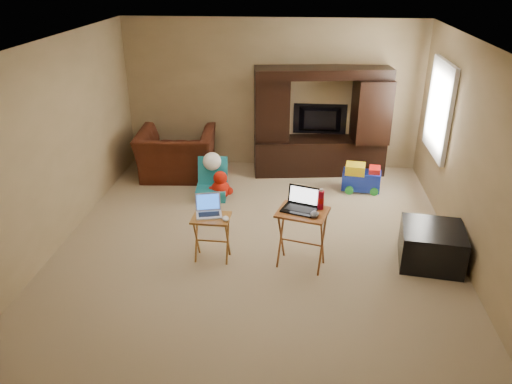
# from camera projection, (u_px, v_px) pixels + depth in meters

# --- Properties ---
(floor) EXTENTS (5.50, 5.50, 0.00)m
(floor) POSITION_uv_depth(u_px,v_px,m) (257.00, 241.00, 6.48)
(floor) COLOR tan
(floor) RESTS_ON ground
(ceiling) EXTENTS (5.50, 5.50, 0.00)m
(ceiling) POSITION_uv_depth(u_px,v_px,m) (258.00, 43.00, 5.43)
(ceiling) COLOR silver
(ceiling) RESTS_ON ground
(wall_back) EXTENTS (5.00, 0.00, 5.00)m
(wall_back) POSITION_uv_depth(u_px,v_px,m) (272.00, 95.00, 8.44)
(wall_back) COLOR tan
(wall_back) RESTS_ON ground
(wall_front) EXTENTS (5.00, 0.00, 5.00)m
(wall_front) POSITION_uv_depth(u_px,v_px,m) (223.00, 287.00, 3.47)
(wall_front) COLOR tan
(wall_front) RESTS_ON ground
(wall_left) EXTENTS (0.00, 5.50, 5.50)m
(wall_left) POSITION_uv_depth(u_px,v_px,m) (56.00, 144.00, 6.16)
(wall_left) COLOR tan
(wall_left) RESTS_ON ground
(wall_right) EXTENTS (0.00, 5.50, 5.50)m
(wall_right) POSITION_uv_depth(u_px,v_px,m) (473.00, 158.00, 5.75)
(wall_right) COLOR tan
(wall_right) RESTS_ON ground
(window_pane) EXTENTS (0.00, 1.20, 1.20)m
(window_pane) POSITION_uv_depth(u_px,v_px,m) (441.00, 109.00, 7.09)
(window_pane) COLOR white
(window_pane) RESTS_ON ground
(window_frame) EXTENTS (0.06, 1.14, 1.34)m
(window_frame) POSITION_uv_depth(u_px,v_px,m) (439.00, 109.00, 7.09)
(window_frame) COLOR white
(window_frame) RESTS_ON ground
(entertainment_center) EXTENTS (2.23, 0.83, 1.78)m
(entertainment_center) POSITION_uv_depth(u_px,v_px,m) (320.00, 122.00, 8.25)
(entertainment_center) COLOR black
(entertainment_center) RESTS_ON floor
(television) EXTENTS (0.90, 0.12, 0.52)m
(television) POSITION_uv_depth(u_px,v_px,m) (320.00, 120.00, 8.46)
(television) COLOR black
(television) RESTS_ON entertainment_center
(recliner) EXTENTS (1.30, 1.15, 0.79)m
(recliner) POSITION_uv_depth(u_px,v_px,m) (177.00, 154.00, 8.26)
(recliner) COLOR #4C1A10
(recliner) RESTS_ON floor
(child_rocker) EXTENTS (0.49, 0.55, 0.60)m
(child_rocker) POSITION_uv_depth(u_px,v_px,m) (211.00, 179.00, 7.56)
(child_rocker) COLOR teal
(child_rocker) RESTS_ON floor
(plush_toy) EXTENTS (0.40, 0.33, 0.44)m
(plush_toy) POSITION_uv_depth(u_px,v_px,m) (221.00, 185.00, 7.57)
(plush_toy) COLOR red
(plush_toy) RESTS_ON floor
(push_toy) EXTENTS (0.65, 0.50, 0.45)m
(push_toy) POSITION_uv_depth(u_px,v_px,m) (361.00, 177.00, 7.83)
(push_toy) COLOR #162DB7
(push_toy) RESTS_ON floor
(ottoman) EXTENTS (0.80, 0.80, 0.46)m
(ottoman) POSITION_uv_depth(u_px,v_px,m) (431.00, 246.00, 5.94)
(ottoman) COLOR black
(ottoman) RESTS_ON floor
(tray_table_left) EXTENTS (0.46, 0.37, 0.58)m
(tray_table_left) POSITION_uv_depth(u_px,v_px,m) (212.00, 238.00, 5.99)
(tray_table_left) COLOR #A86C28
(tray_table_left) RESTS_ON floor
(tray_table_right) EXTENTS (0.65, 0.58, 0.72)m
(tray_table_right) POSITION_uv_depth(u_px,v_px,m) (301.00, 239.00, 5.82)
(tray_table_right) COLOR #A35227
(tray_table_right) RESTS_ON floor
(laptop_left) EXTENTS (0.35, 0.32, 0.24)m
(laptop_left) POSITION_uv_depth(u_px,v_px,m) (209.00, 207.00, 5.85)
(laptop_left) COLOR #B3B3B8
(laptop_left) RESTS_ON tray_table_left
(laptop_right) EXTENTS (0.46, 0.41, 0.24)m
(laptop_right) POSITION_uv_depth(u_px,v_px,m) (300.00, 201.00, 5.64)
(laptop_right) COLOR black
(laptop_right) RESTS_ON tray_table_right
(mouse_left) EXTENTS (0.09, 0.13, 0.05)m
(mouse_left) POSITION_uv_depth(u_px,v_px,m) (226.00, 219.00, 5.78)
(mouse_left) COLOR white
(mouse_left) RESTS_ON tray_table_left
(mouse_right) EXTENTS (0.12, 0.16, 0.06)m
(mouse_right) POSITION_uv_depth(u_px,v_px,m) (314.00, 214.00, 5.54)
(mouse_right) COLOR #3D3D42
(mouse_right) RESTS_ON tray_table_right
(water_bottle) EXTENTS (0.07, 0.07, 0.22)m
(water_bottle) POSITION_uv_depth(u_px,v_px,m) (321.00, 200.00, 5.68)
(water_bottle) COLOR #B80B20
(water_bottle) RESTS_ON tray_table_right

